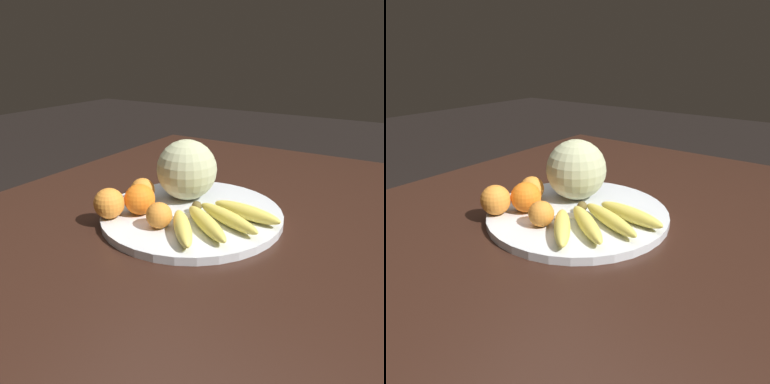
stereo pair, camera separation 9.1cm
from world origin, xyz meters
The scene contains 9 objects.
kitchen_table centered at (0.00, 0.00, 0.65)m, with size 1.55×1.11×0.73m.
fruit_bowl centered at (0.00, -0.03, 0.74)m, with size 0.45×0.45×0.02m.
melon centered at (0.07, 0.03, 0.83)m, with size 0.16×0.16×0.16m.
banana_bunch centered at (-0.05, -0.12, 0.77)m, with size 0.26×0.24×0.04m.
orange_front_left centered at (-0.12, -0.01, 0.78)m, with size 0.06×0.06×0.06m.
orange_front_right centered at (-0.08, 0.07, 0.79)m, with size 0.08×0.08×0.08m.
orange_mid_center centered at (-0.14, 0.12, 0.79)m, with size 0.07×0.07×0.07m.
orange_back_left centered at (-0.02, 0.12, 0.78)m, with size 0.06×0.06×0.06m.
produce_tag centered at (-0.06, -0.01, 0.75)m, with size 0.07×0.08×0.00m.
Camera 1 is at (-0.73, -0.47, 1.13)m, focal length 35.00 mm.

